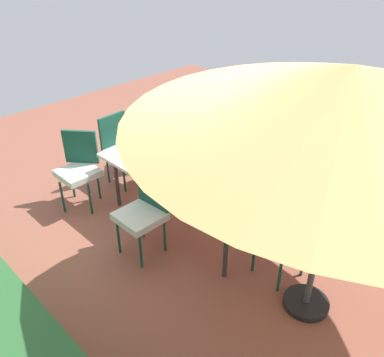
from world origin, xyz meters
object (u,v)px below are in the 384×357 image
(patio_umbrella, at_px, (349,96))
(cup, at_px, (233,176))
(chair_west, at_px, (287,235))
(chair_southeast, at_px, (162,131))
(dining_table, at_px, (192,171))
(chair_northeast, at_px, (79,166))
(laptop, at_px, (182,166))
(chair_east, at_px, (121,146))
(chair_north, at_px, (144,209))

(patio_umbrella, bearing_deg, cup, -13.43)
(chair_west, bearing_deg, chair_southeast, -98.00)
(patio_umbrella, xyz_separation_m, chair_west, (0.39, -0.16, -1.57))
(dining_table, relative_size, chair_northeast, 2.19)
(laptop, height_order, cup, laptop)
(patio_umbrella, height_order, chair_east, patio_umbrella)
(patio_umbrella, xyz_separation_m, chair_northeast, (3.05, 0.56, -1.57))
(chair_northeast, bearing_deg, chair_north, -39.68)
(cup, bearing_deg, patio_umbrella, 166.57)
(dining_table, xyz_separation_m, chair_north, (-0.01, 0.74, -0.17))
(chair_east, relative_size, chair_north, 1.00)
(chair_northeast, xyz_separation_m, chair_southeast, (0.07, -1.47, 0.00))
(cup, bearing_deg, chair_northeast, 24.84)
(chair_north, bearing_deg, cup, 55.20)
(dining_table, distance_m, chair_north, 0.76)
(chair_east, distance_m, cup, 1.93)
(dining_table, distance_m, laptop, 0.16)
(chair_northeast, distance_m, chair_north, 1.32)
(dining_table, height_order, cup, cup)
(chair_southeast, bearing_deg, patio_umbrella, -158.97)
(patio_umbrella, height_order, chair_west, patio_umbrella)
(patio_umbrella, relative_size, chair_east, 3.35)
(cup, bearing_deg, dining_table, 11.93)
(patio_umbrella, distance_m, chair_southeast, 3.61)
(chair_west, relative_size, chair_southeast, 1.00)
(chair_west, bearing_deg, chair_east, -82.49)
(chair_northeast, height_order, laptop, laptop)
(laptop, distance_m, cup, 0.62)
(chair_west, distance_m, chair_east, 2.73)
(dining_table, distance_m, chair_northeast, 1.51)
(chair_northeast, bearing_deg, cup, -14.45)
(chair_east, bearing_deg, chair_north, -120.51)
(chair_north, bearing_deg, chair_southeast, 129.25)
(chair_northeast, bearing_deg, laptop, -13.09)
(patio_umbrella, bearing_deg, dining_table, -5.92)
(chair_northeast, height_order, chair_west, same)
(laptop, bearing_deg, chair_north, 90.15)
(dining_table, relative_size, chair_west, 2.19)
(cup, bearing_deg, chair_west, 170.68)
(chair_northeast, height_order, chair_southeast, same)
(chair_southeast, distance_m, cup, 2.02)
(laptop, bearing_deg, cup, -163.55)
(chair_north, distance_m, laptop, 0.68)
(chair_southeast, bearing_deg, cup, -160.82)
(dining_table, height_order, laptop, laptop)
(dining_table, distance_m, chair_southeast, 1.57)
(dining_table, xyz_separation_m, laptop, (0.05, 0.12, 0.09))
(chair_north, bearing_deg, chair_east, 148.62)
(chair_southeast, bearing_deg, chair_west, -158.20)
(dining_table, relative_size, cup, 18.22)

